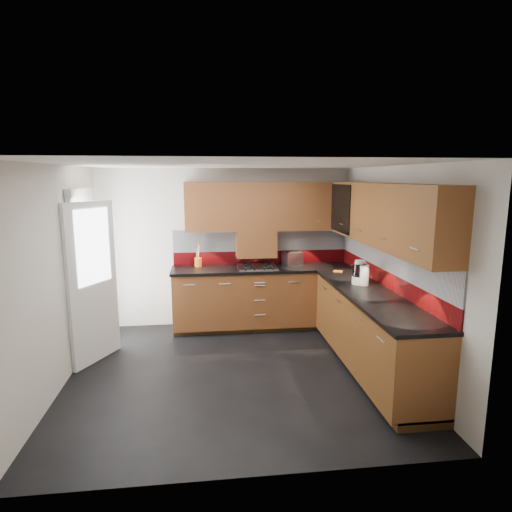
{
  "coord_description": "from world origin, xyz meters",
  "views": [
    {
      "loc": [
        -0.31,
        -4.7,
        2.26
      ],
      "look_at": [
        0.33,
        0.65,
        1.27
      ],
      "focal_mm": 30.0,
      "sensor_mm": 36.0,
      "label": 1
    }
  ],
  "objects": [
    {
      "name": "orange_cloth",
      "position": [
        1.56,
        1.06,
        0.95
      ],
      "size": [
        0.16,
        0.15,
        0.01
      ],
      "primitive_type": "cube",
      "rotation": [
        0.0,
        0.0,
        -0.42
      ],
      "color": "orange",
      "rests_on": "countertop"
    },
    {
      "name": "gas_hob",
      "position": [
        0.45,
        1.47,
        0.95
      ],
      "size": [
        0.58,
        0.51,
        0.04
      ],
      "color": "silver",
      "rests_on": "countertop"
    },
    {
      "name": "glass_cabinet",
      "position": [
        1.71,
        1.07,
        1.87
      ],
      "size": [
        0.32,
        0.8,
        0.66
      ],
      "color": "black",
      "rests_on": "room"
    },
    {
      "name": "toaster",
      "position": [
        1.01,
        1.61,
        1.04
      ],
      "size": [
        0.33,
        0.27,
        0.21
      ],
      "color": "silver",
      "rests_on": "countertop"
    },
    {
      "name": "extractor_hood",
      "position": [
        0.45,
        1.64,
        1.28
      ],
      "size": [
        0.6,
        0.33,
        0.4
      ],
      "primitive_type": "cube",
      "color": "#573013",
      "rests_on": "room"
    },
    {
      "name": "backsplash",
      "position": [
        1.28,
        0.93,
        1.21
      ],
      "size": [
        2.7,
        3.2,
        0.54
      ],
      "color": "maroon",
      "rests_on": "countertop"
    },
    {
      "name": "base_cabinets",
      "position": [
        1.07,
        0.72,
        0.44
      ],
      "size": [
        2.7,
        3.2,
        0.95
      ],
      "color": "#573013",
      "rests_on": "room"
    },
    {
      "name": "room",
      "position": [
        0.0,
        0.0,
        1.5
      ],
      "size": [
        4.0,
        3.8,
        2.64
      ],
      "color": "black"
    },
    {
      "name": "paper_towel",
      "position": [
        1.64,
        0.28,
        1.07
      ],
      "size": [
        0.12,
        0.12,
        0.25
      ],
      "primitive_type": "cylinder",
      "rotation": [
        0.0,
        0.0,
        0.01
      ],
      "color": "white",
      "rests_on": "countertop"
    },
    {
      "name": "countertop",
      "position": [
        1.05,
        0.7,
        0.92
      ],
      "size": [
        2.72,
        3.22,
        0.04
      ],
      "color": "black",
      "rests_on": "base_cabinets"
    },
    {
      "name": "back_door",
      "position": [
        -1.78,
        0.75,
        1.03
      ],
      "size": [
        0.42,
        1.19,
        2.04
      ],
      "color": "white",
      "rests_on": "room"
    },
    {
      "name": "upper_cabinets",
      "position": [
        1.23,
        0.78,
        1.84
      ],
      "size": [
        2.5,
        3.2,
        0.72
      ],
      "color": "#573013",
      "rests_on": "room"
    },
    {
      "name": "food_processor",
      "position": [
        1.6,
        0.35,
        1.08
      ],
      "size": [
        0.18,
        0.18,
        0.3
      ],
      "color": "white",
      "rests_on": "countertop"
    },
    {
      "name": "utensil_pot",
      "position": [
        -0.42,
        1.66,
        1.03
      ],
      "size": [
        0.11,
        0.11,
        0.38
      ],
      "color": "orange",
      "rests_on": "countertop"
    }
  ]
}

